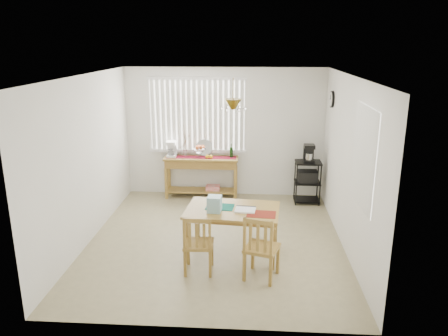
# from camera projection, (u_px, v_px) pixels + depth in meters

# --- Properties ---
(ground) EXTENTS (4.00, 4.50, 0.01)m
(ground) POSITION_uv_depth(u_px,v_px,m) (216.00, 240.00, 7.02)
(ground) COLOR tan
(room_shell) EXTENTS (4.20, 4.70, 2.70)m
(room_shell) POSITION_uv_depth(u_px,v_px,m) (215.00, 137.00, 6.57)
(room_shell) COLOR white
(room_shell) RESTS_ON ground
(sideboard) EXTENTS (1.49, 0.42, 0.84)m
(sideboard) POSITION_uv_depth(u_px,v_px,m) (202.00, 167.00, 8.81)
(sideboard) COLOR olive
(sideboard) RESTS_ON ground
(sideboard_items) EXTENTS (1.41, 0.35, 0.64)m
(sideboard_items) POSITION_uv_depth(u_px,v_px,m) (189.00, 151.00, 8.75)
(sideboard_items) COLOR maroon
(sideboard_items) RESTS_ON sideboard
(wire_cart) EXTENTS (0.49, 0.39, 0.84)m
(wire_cart) POSITION_uv_depth(u_px,v_px,m) (307.00, 178.00, 8.53)
(wire_cart) COLOR black
(wire_cart) RESTS_ON ground
(cart_items) EXTENTS (0.20, 0.24, 0.35)m
(cart_items) POSITION_uv_depth(u_px,v_px,m) (309.00, 154.00, 8.41)
(cart_items) COLOR black
(cart_items) RESTS_ON wire_cart
(dining_table) EXTENTS (1.42, 0.99, 0.72)m
(dining_table) POSITION_uv_depth(u_px,v_px,m) (232.00, 214.00, 6.39)
(dining_table) COLOR olive
(dining_table) RESTS_ON ground
(table_items) EXTENTS (1.03, 0.58, 0.23)m
(table_items) POSITION_uv_depth(u_px,v_px,m) (222.00, 206.00, 6.25)
(table_items) COLOR #126556
(table_items) RESTS_ON dining_table
(chair_left) EXTENTS (0.40, 0.40, 0.86)m
(chair_left) POSITION_uv_depth(u_px,v_px,m) (198.00, 244.00, 5.93)
(chair_left) COLOR olive
(chair_left) RESTS_ON ground
(chair_right) EXTENTS (0.53, 0.53, 0.91)m
(chair_right) POSITION_uv_depth(u_px,v_px,m) (261.00, 248.00, 5.76)
(chair_right) COLOR olive
(chair_right) RESTS_ON ground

